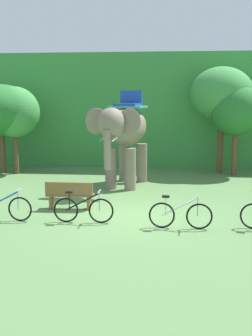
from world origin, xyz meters
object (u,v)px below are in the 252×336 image
at_px(tree_center_right, 1,111).
at_px(tree_far_right, 236,110).
at_px(tree_center, 15,112).
at_px(wooden_bench, 70,194).
at_px(elephant, 125,131).
at_px(bike_blue, 3,207).
at_px(bike_white, 180,215).
at_px(bike_black, 83,209).
at_px(tree_right, 222,94).

bearing_deg(tree_center_right, tree_far_right, 2.19).
bearing_deg(tree_center, tree_far_right, 3.27).
xyz_separation_m(tree_far_right, wooden_bench, (-5.97, -7.01, -2.45)).
distance_m(tree_center_right, wooden_bench, 8.46).
bearing_deg(tree_center, elephant, -25.79).
bearing_deg(elephant, bike_blue, -118.66).
bearing_deg(tree_far_right, bike_white, -106.11).
xyz_separation_m(tree_center_right, tree_center, (0.71, -0.16, -0.07)).
xyz_separation_m(bike_black, wooden_bench, (-0.73, 1.48, 0.09)).
distance_m(tree_far_right, bike_white, 9.50).
bearing_deg(tree_center_right, wooden_bench, -54.55).
xyz_separation_m(tree_far_right, elephant, (-4.65, -3.14, -0.73)).
bearing_deg(elephant, bike_white, -69.55).
bearing_deg(tree_far_right, tree_center, -176.73).
height_order(tree_right, bike_blue, tree_right).
bearing_deg(elephant, tree_center_right, 155.62).
distance_m(tree_far_right, wooden_bench, 9.53).
height_order(elephant, bike_black, elephant).
bearing_deg(bike_black, tree_center, 120.80).
relative_size(tree_center_right, tree_far_right, 1.00).
xyz_separation_m(tree_right, tree_far_right, (0.58, -0.59, -0.71)).
bearing_deg(bike_black, tree_far_right, 58.27).
relative_size(elephant, bike_white, 2.48).
bearing_deg(elephant, tree_right, 42.52).
relative_size(elephant, bike_blue, 2.48).
distance_m(bike_blue, bike_white, 5.04).
height_order(tree_center, wooden_bench, tree_center).
xyz_separation_m(tree_far_right, bike_blue, (-7.57, -8.49, -2.55)).
relative_size(tree_center_right, bike_white, 2.40).
bearing_deg(tree_far_right, wooden_bench, -130.44).
distance_m(bike_blue, bike_black, 2.33).
bearing_deg(bike_black, elephant, 83.61).
height_order(elephant, bike_white, elephant).
bearing_deg(tree_right, tree_center, -172.96).
bearing_deg(tree_right, elephant, -137.48).
bearing_deg(elephant, bike_black, -96.39).
xyz_separation_m(tree_center_right, wooden_bench, (4.70, -6.60, -2.42)).
bearing_deg(bike_blue, elephant, 61.34).
bearing_deg(tree_far_right, elephant, -145.97).
bearing_deg(bike_blue, tree_center_right, 110.98).
bearing_deg(tree_far_right, bike_blue, -131.73).
xyz_separation_m(tree_center_right, tree_right, (10.09, 1.00, 0.74)).
height_order(tree_center_right, wooden_bench, tree_center_right).
distance_m(elephant, bike_blue, 6.36).
bearing_deg(tree_center, wooden_bench, -58.21).
bearing_deg(bike_white, tree_center, 132.08).
relative_size(tree_far_right, bike_white, 2.39).
xyz_separation_m(tree_far_right, bike_black, (-5.24, -8.48, -2.55)).
xyz_separation_m(tree_right, elephant, (-4.06, -3.73, -1.44)).
xyz_separation_m(tree_right, wooden_bench, (-5.39, -7.60, -3.16)).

